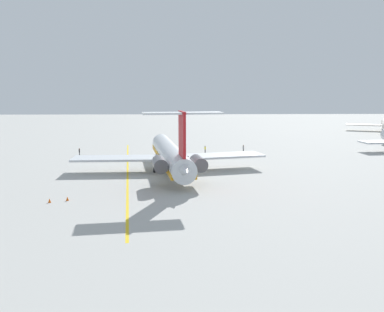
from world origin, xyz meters
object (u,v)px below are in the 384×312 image
object	(u,v)px
main_jetliner	(171,155)
safety_cone_wingtip	(67,199)
ground_crew_near_nose	(243,148)
safety_cone_nose	(50,201)
ground_crew_near_tail	(79,151)
ground_crew_portside	(205,148)

from	to	relation	value
main_jetliner	safety_cone_wingtip	distance (m)	24.20
ground_crew_near_nose	safety_cone_nose	bearing A→B (deg)	9.82
ground_crew_near_tail	ground_crew_portside	xyz separation A→B (m)	(-4.31, 28.61, -0.07)
main_jetliner	ground_crew_portside	size ratio (longest dim) A/B	23.77
main_jetliner	ground_crew_near_tail	xyz separation A→B (m)	(-19.36, -20.96, -2.05)
ground_crew_near_tail	safety_cone_wingtip	world-z (taller)	ground_crew_near_tail
safety_cone_nose	main_jetliner	bearing A→B (deg)	142.95
safety_cone_nose	safety_cone_wingtip	distance (m)	2.30
safety_cone_wingtip	ground_crew_portside	bearing A→B (deg)	153.99
main_jetliner	safety_cone_nose	world-z (taller)	main_jetliner
ground_crew_near_nose	safety_cone_nose	xyz separation A→B (m)	(44.51, -32.45, -0.86)
ground_crew_near_tail	safety_cone_wingtip	distance (m)	39.88
ground_crew_portside	safety_cone_nose	bearing A→B (deg)	-159.57
ground_crew_near_tail	ground_crew_portside	distance (m)	28.94
ground_crew_near_nose	ground_crew_near_tail	bearing A→B (deg)	-37.44
ground_crew_portside	safety_cone_nose	distance (m)	50.18
safety_cone_wingtip	main_jetliner	bearing A→B (deg)	145.61
ground_crew_near_nose	ground_crew_near_tail	xyz separation A→B (m)	(4.40, -37.74, 0.01)
main_jetliner	ground_crew_portside	xyz separation A→B (m)	(-23.66, 7.65, -2.12)
ground_crew_portside	safety_cone_nose	world-z (taller)	ground_crew_portside
ground_crew_near_tail	safety_cone_wingtip	size ratio (longest dim) A/B	3.28
ground_crew_portside	ground_crew_near_nose	bearing A→B (deg)	-41.30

